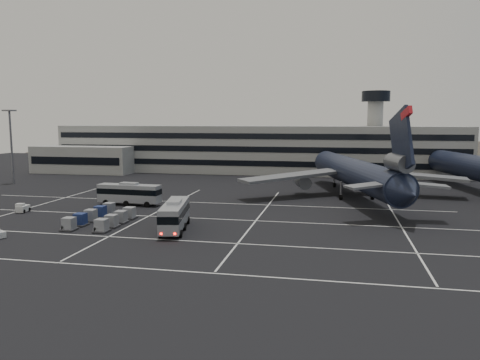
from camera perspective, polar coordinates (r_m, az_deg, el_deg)
name	(u,v)px	position (r m, az deg, el deg)	size (l,w,h in m)	color
ground	(175,223)	(73.36, -7.91, -5.20)	(260.00, 260.00, 0.00)	black
lane_markings	(182,222)	(73.72, -7.03, -5.12)	(90.00, 55.62, 0.01)	silver
terminal	(245,149)	(141.48, 0.56, 3.75)	(125.00, 26.00, 24.00)	gray
hills	(323,175)	(239.15, 10.06, 0.56)	(352.00, 180.00, 44.00)	#38332B
lightpole_left	(11,136)	(129.49, -26.16, 4.83)	(2.40, 2.40, 18.28)	slate
trijet_main	(355,173)	(96.82, 13.85, 0.86)	(45.87, 56.89, 18.08)	black
bus_near	(175,214)	(68.11, -7.96, -4.11)	(5.22, 12.77, 4.40)	#9A9DA2
bus_far	(129,193)	(89.70, -13.34, -1.52)	(12.12, 3.52, 4.24)	#9A9DA2
tug_a	(23,208)	(89.01, -24.98, -3.13)	(1.87, 2.70, 1.60)	silver
uld_cluster	(102,217)	(75.50, -16.48, -4.36)	(7.05, 14.49, 1.89)	#2D2D30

